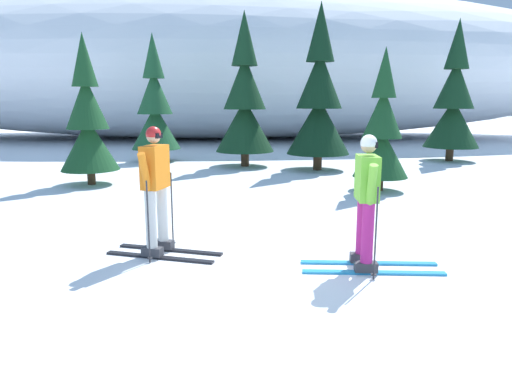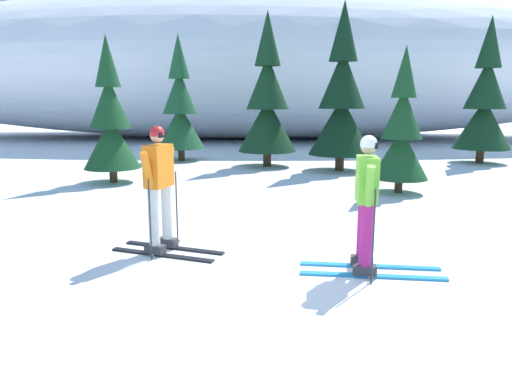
# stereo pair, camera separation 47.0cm
# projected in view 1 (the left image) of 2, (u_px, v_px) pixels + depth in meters

# --- Properties ---
(ground_plane) EXTENTS (120.00, 120.00, 0.00)m
(ground_plane) POSITION_uv_depth(u_px,v_px,m) (297.00, 272.00, 5.87)
(ground_plane) COLOR white
(skier_orange_jacket) EXTENTS (1.64, 0.88, 1.79)m
(skier_orange_jacket) POSITION_uv_depth(u_px,v_px,m) (156.00, 188.00, 6.40)
(skier_orange_jacket) COLOR black
(skier_orange_jacket) RESTS_ON ground
(skier_lime_jacket) EXTENTS (1.81, 0.82, 1.72)m
(skier_lime_jacket) POSITION_uv_depth(u_px,v_px,m) (367.00, 200.00, 5.83)
(skier_lime_jacket) COLOR #2893CC
(skier_lime_jacket) RESTS_ON ground
(pine_tree_far_left) EXTENTS (1.46, 1.46, 3.79)m
(pine_tree_far_left) POSITION_uv_depth(u_px,v_px,m) (88.00, 123.00, 11.77)
(pine_tree_far_left) COLOR #47301E
(pine_tree_far_left) RESTS_ON ground
(pine_tree_left) EXTENTS (1.71, 1.71, 4.44)m
(pine_tree_left) POSITION_uv_depth(u_px,v_px,m) (155.00, 109.00, 16.36)
(pine_tree_left) COLOR #47301E
(pine_tree_left) RESTS_ON ground
(pine_tree_center_left) EXTENTS (1.91, 1.91, 4.93)m
(pine_tree_center_left) POSITION_uv_depth(u_px,v_px,m) (245.00, 103.00, 15.06)
(pine_tree_center_left) COLOR #47301E
(pine_tree_center_left) RESTS_ON ground
(pine_tree_center_right) EXTENTS (1.94, 1.94, 5.03)m
(pine_tree_center_right) POSITION_uv_depth(u_px,v_px,m) (319.00, 102.00, 14.24)
(pine_tree_center_right) COLOR #47301E
(pine_tree_center_right) RESTS_ON ground
(pine_tree_right) EXTENTS (1.30, 1.30, 3.36)m
(pine_tree_right) POSITION_uv_depth(u_px,v_px,m) (382.00, 132.00, 10.97)
(pine_tree_right) COLOR #47301E
(pine_tree_right) RESTS_ON ground
(pine_tree_far_right) EXTENTS (1.90, 1.90, 4.93)m
(pine_tree_far_right) POSITION_uv_depth(u_px,v_px,m) (454.00, 103.00, 16.44)
(pine_tree_far_right) COLOR #47301E
(pine_tree_far_right) RESTS_ON ground
(snow_ridge_background) EXTENTS (47.33, 16.29, 8.07)m
(snow_ridge_background) POSITION_uv_depth(u_px,v_px,m) (211.00, 67.00, 26.66)
(snow_ridge_background) COLOR white
(snow_ridge_background) RESTS_ON ground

